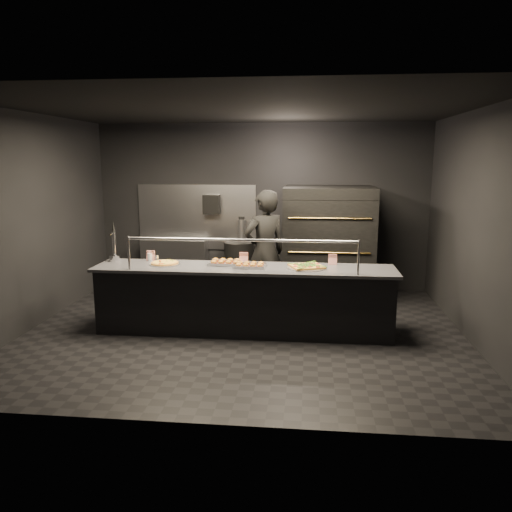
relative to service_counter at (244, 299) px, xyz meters
name	(u,v)px	position (x,y,z in m)	size (l,w,h in m)	color
room	(242,224)	(-0.02, 0.05, 1.03)	(6.04, 6.00, 3.00)	black
service_counter	(244,299)	(0.00, 0.00, 0.00)	(4.10, 0.78, 1.37)	black
pizza_oven	(328,242)	(1.20, 1.90, 0.50)	(1.50, 1.23, 1.91)	black
prep_shelf	(175,263)	(-1.60, 2.32, -0.01)	(1.20, 0.35, 0.90)	#99999E
towel_dispenser	(212,204)	(-0.90, 2.39, 1.09)	(0.30, 0.20, 0.35)	black
fire_extinguisher	(242,231)	(-0.35, 2.40, 0.60)	(0.14, 0.14, 0.51)	#B2B2B7
beer_tap	(114,250)	(-1.90, 0.20, 0.62)	(0.15, 0.21, 0.58)	silver
round_pizza	(165,263)	(-1.12, 0.06, 0.47)	(0.44, 0.44, 0.03)	silver
slider_tray_a	(226,262)	(-0.28, 0.15, 0.48)	(0.48, 0.38, 0.07)	silver
slider_tray_b	(250,265)	(0.08, 0.00, 0.48)	(0.45, 0.35, 0.07)	silver
square_pizza	(307,267)	(0.85, 0.02, 0.47)	(0.53, 0.53, 0.05)	silver
condiment_jar	(152,257)	(-1.37, 0.26, 0.51)	(0.17, 0.07, 0.11)	silver
tent_cards	(241,257)	(-0.07, 0.28, 0.53)	(2.72, 0.04, 0.15)	white
trash_bin	(239,266)	(-0.38, 2.22, -0.02)	(0.53, 0.53, 0.89)	black
worker	(265,252)	(0.20, 0.97, 0.49)	(0.70, 0.46, 1.91)	black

